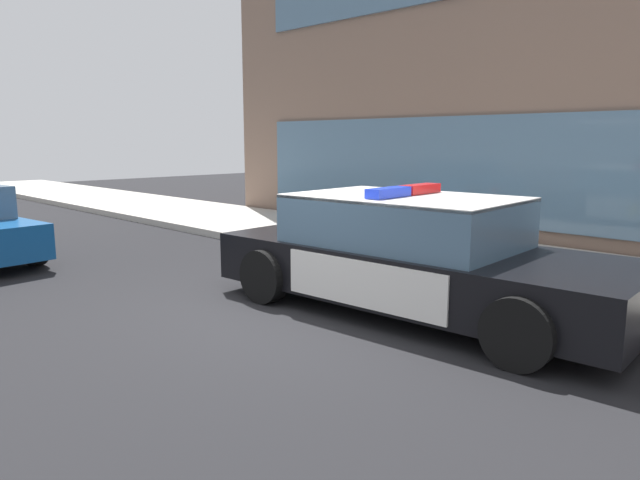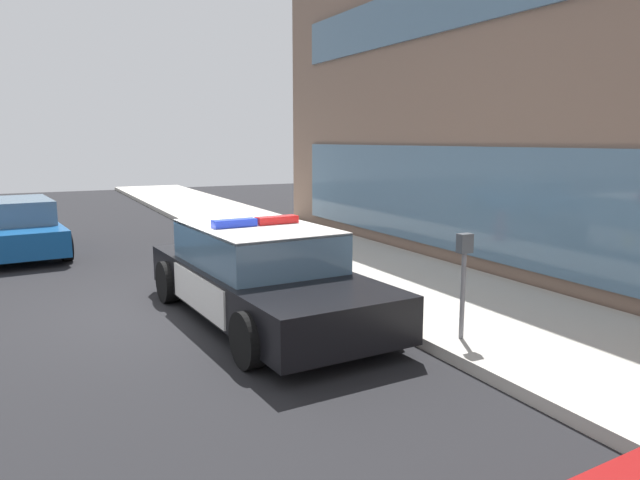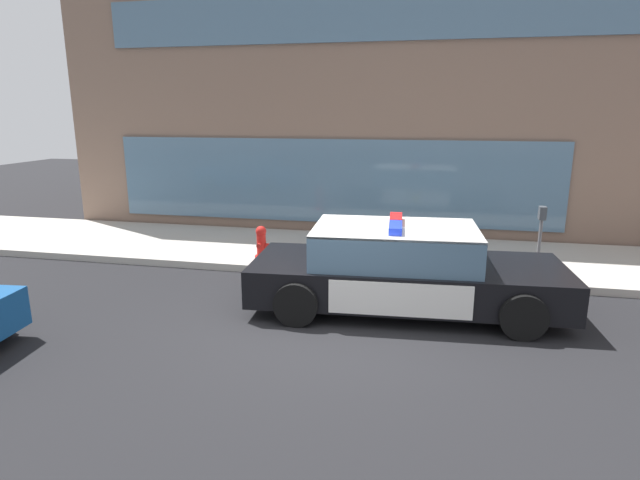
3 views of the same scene
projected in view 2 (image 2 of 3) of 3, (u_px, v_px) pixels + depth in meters
The scene contains 6 objects.
ground at pixel (177, 309), 9.31m from camera, with size 48.00×48.00×0.00m, color black.
sidewalk at pixel (391, 278), 11.08m from camera, with size 48.00×3.34×0.15m, color #B2ADA3.
police_cruiser at pixel (261, 274), 8.72m from camera, with size 5.10×2.35×1.49m.
fire_hydrant at pixel (289, 244), 12.18m from camera, with size 0.34×0.39×0.73m.
car_far_lane at pixel (12, 228), 13.58m from camera, with size 4.37×2.35×1.29m.
parking_meter at pixel (464, 266), 7.33m from camera, with size 0.12×0.18×1.34m.
Camera 2 is at (9.05, -2.04, 2.63)m, focal length 33.27 mm.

